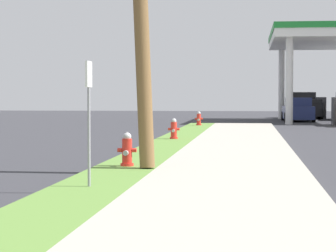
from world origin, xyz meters
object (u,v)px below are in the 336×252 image
object	(u,v)px
car_navy_by_near_pump	(298,110)
fire_hydrant_second	(127,151)
truck_black_on_apron	(303,106)
fire_hydrant_third	(174,130)
street_sign_post	(89,97)
fire_hydrant_fourth	(199,119)

from	to	relation	value
car_navy_by_near_pump	fire_hydrant_second	bearing A→B (deg)	-100.19
truck_black_on_apron	car_navy_by_near_pump	bearing A→B (deg)	-97.20
fire_hydrant_second	truck_black_on_apron	bearing A→B (deg)	80.32
fire_hydrant_third	street_sign_post	size ratio (longest dim) A/B	0.35
fire_hydrant_third	truck_black_on_apron	distance (m)	29.61
fire_hydrant_third	fire_hydrant_fourth	size ratio (longest dim) A/B	1.00
car_navy_by_near_pump	fire_hydrant_third	bearing A→B (deg)	-104.78
fire_hydrant_fourth	truck_black_on_apron	xyz separation A→B (m)	(6.67, 16.61, 0.47)
street_sign_post	truck_black_on_apron	world-z (taller)	street_sign_post
fire_hydrant_third	fire_hydrant_fourth	distance (m)	12.23
fire_hydrant_third	truck_black_on_apron	size ratio (longest dim) A/B	0.13
fire_hydrant_fourth	car_navy_by_near_pump	bearing A→B (deg)	59.73
fire_hydrant_third	fire_hydrant_fourth	bearing A→B (deg)	89.86
fire_hydrant_fourth	fire_hydrant_second	bearing A→B (deg)	-89.95
fire_hydrant_second	car_navy_by_near_pump	size ratio (longest dim) A/B	0.16
fire_hydrant_third	car_navy_by_near_pump	distance (m)	22.97
street_sign_post	truck_black_on_apron	xyz separation A→B (m)	(6.68, 42.53, -0.72)
street_sign_post	car_navy_by_near_pump	xyz separation A→B (m)	(5.84, 35.91, -0.91)
car_navy_by_near_pump	truck_black_on_apron	xyz separation A→B (m)	(0.84, 6.62, 0.19)
street_sign_post	car_navy_by_near_pump	distance (m)	36.39
fire_hydrant_third	street_sign_post	world-z (taller)	street_sign_post
fire_hydrant_second	truck_black_on_apron	xyz separation A→B (m)	(6.65, 38.95, 0.47)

